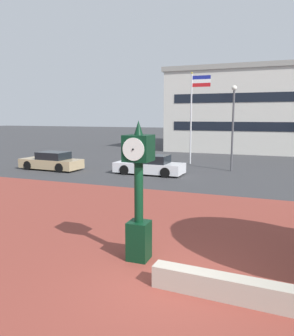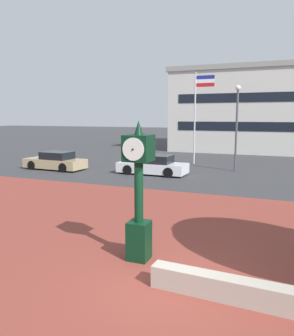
{
  "view_description": "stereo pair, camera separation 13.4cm",
  "coord_description": "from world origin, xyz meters",
  "px_view_note": "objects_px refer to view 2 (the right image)",
  "views": [
    {
      "loc": [
        2.17,
        -6.87,
        3.8
      ],
      "look_at": [
        -0.9,
        1.04,
        2.49
      ],
      "focal_mm": 35.91,
      "sensor_mm": 36.0,
      "label": 1
    },
    {
      "loc": [
        2.3,
        -6.82,
        3.8
      ],
      "look_at": [
        -0.9,
        1.04,
        2.49
      ],
      "focal_mm": 35.91,
      "sensor_mm": 36.0,
      "label": 2
    }
  ],
  "objects_px": {
    "civic_building": "(287,110)",
    "street_lamp_post": "(237,118)",
    "flagpole_primary": "(197,110)",
    "street_clock": "(139,193)",
    "car_street_mid": "(153,166)",
    "car_street_near": "(55,161)"
  },
  "relations": [
    {
      "from": "car_street_near",
      "to": "civic_building",
      "type": "relative_size",
      "value": 0.19
    },
    {
      "from": "civic_building",
      "to": "street_lamp_post",
      "type": "xyz_separation_m",
      "value": [
        -3.22,
        -18.42,
        -0.81
      ]
    },
    {
      "from": "street_clock",
      "to": "street_lamp_post",
      "type": "distance_m",
      "value": 16.01
    },
    {
      "from": "car_street_mid",
      "to": "street_lamp_post",
      "type": "xyz_separation_m",
      "value": [
        4.83,
        3.31,
        3.07
      ]
    },
    {
      "from": "car_street_near",
      "to": "street_lamp_post",
      "type": "height_order",
      "value": "street_lamp_post"
    },
    {
      "from": "street_clock",
      "to": "flagpole_primary",
      "type": "relative_size",
      "value": 0.51
    },
    {
      "from": "civic_building",
      "to": "street_lamp_post",
      "type": "relative_size",
      "value": 4.1
    },
    {
      "from": "street_lamp_post",
      "to": "car_street_near",
      "type": "bearing_deg",
      "value": -161.5
    },
    {
      "from": "car_street_mid",
      "to": "street_lamp_post",
      "type": "height_order",
      "value": "street_lamp_post"
    },
    {
      "from": "flagpole_primary",
      "to": "car_street_near",
      "type": "bearing_deg",
      "value": -143.05
    },
    {
      "from": "street_clock",
      "to": "civic_building",
      "type": "height_order",
      "value": "civic_building"
    },
    {
      "from": "car_street_near",
      "to": "car_street_mid",
      "type": "distance_m",
      "value": 7.29
    },
    {
      "from": "street_clock",
      "to": "street_lamp_post",
      "type": "height_order",
      "value": "street_lamp_post"
    },
    {
      "from": "street_clock",
      "to": "civic_building",
      "type": "distance_m",
      "value": 34.61
    },
    {
      "from": "car_street_near",
      "to": "civic_building",
      "type": "height_order",
      "value": "civic_building"
    },
    {
      "from": "street_clock",
      "to": "street_lamp_post",
      "type": "relative_size",
      "value": 0.63
    },
    {
      "from": "flagpole_primary",
      "to": "civic_building",
      "type": "bearing_deg",
      "value": 67.45
    },
    {
      "from": "flagpole_primary",
      "to": "street_lamp_post",
      "type": "relative_size",
      "value": 1.22
    },
    {
      "from": "street_clock",
      "to": "flagpole_primary",
      "type": "bearing_deg",
      "value": 98.41
    },
    {
      "from": "street_clock",
      "to": "street_lamp_post",
      "type": "xyz_separation_m",
      "value": [
        0.38,
        15.91,
        1.82
      ]
    },
    {
      "from": "car_street_mid",
      "to": "street_lamp_post",
      "type": "relative_size",
      "value": 0.78
    },
    {
      "from": "flagpole_primary",
      "to": "civic_building",
      "type": "distance_m",
      "value": 17.24
    }
  ]
}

